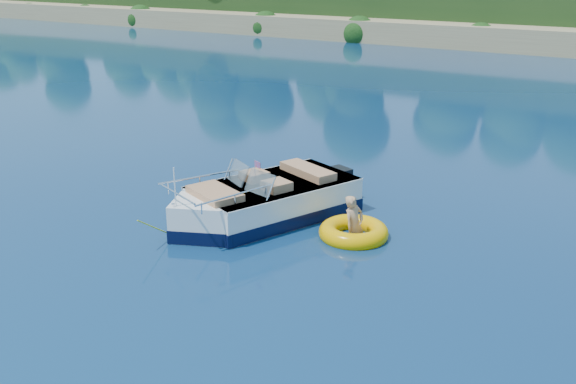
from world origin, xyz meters
name	(u,v)px	position (x,y,z in m)	size (l,w,h in m)	color
ground	(190,296)	(0.00, 0.00, 0.00)	(160.00, 160.00, 0.00)	#091D45
motorboat	(261,204)	(-0.97, 3.50, 0.34)	(3.07, 5.08, 1.78)	white
tow_tube	(354,232)	(1.19, 3.73, 0.10)	(1.75, 1.75, 0.38)	#FFB200
boy	(354,237)	(1.22, 3.70, 0.00)	(0.49, 0.32, 1.33)	tan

